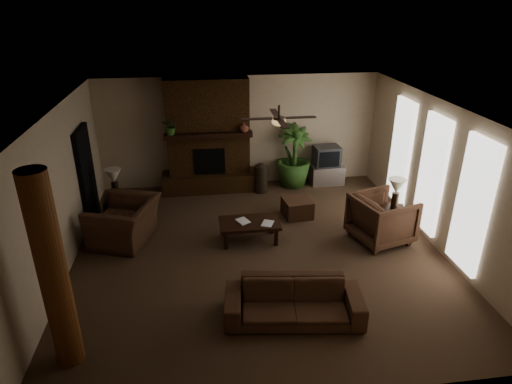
{
  "coord_description": "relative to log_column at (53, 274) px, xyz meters",
  "views": [
    {
      "loc": [
        -1.06,
        -7.37,
        4.62
      ],
      "look_at": [
        0.0,
        0.4,
        1.1
      ],
      "focal_mm": 31.24,
      "sensor_mm": 36.0,
      "label": 1
    }
  ],
  "objects": [
    {
      "name": "room_shell",
      "position": [
        2.95,
        2.4,
        0.0
      ],
      "size": [
        7.0,
        7.0,
        7.0
      ],
      "color": "#4D3726",
      "rests_on": "ground"
    },
    {
      "name": "fireplace",
      "position": [
        2.15,
        5.62,
        -0.24
      ],
      "size": [
        2.4,
        0.7,
        2.8
      ],
      "color": "#462A12",
      "rests_on": "ground"
    },
    {
      "name": "windows",
      "position": [
        6.4,
        2.6,
        -0.05
      ],
      "size": [
        0.08,
        3.65,
        2.35
      ],
      "color": "white",
      "rests_on": "ground"
    },
    {
      "name": "log_column",
      "position": [
        0.0,
        0.0,
        0.0
      ],
      "size": [
        0.36,
        0.36,
        2.8
      ],
      "primitive_type": "cylinder",
      "color": "brown",
      "rests_on": "ground"
    },
    {
      "name": "doorway",
      "position": [
        -0.49,
        4.2,
        -0.35
      ],
      "size": [
        0.1,
        1.0,
        2.1
      ],
      "primitive_type": "cube",
      "color": "black",
      "rests_on": "ground"
    },
    {
      "name": "ceiling_fan",
      "position": [
        3.35,
        2.7,
        1.13
      ],
      "size": [
        1.35,
        1.35,
        0.37
      ],
      "color": "black",
      "rests_on": "ceiling"
    },
    {
      "name": "sofa",
      "position": [
        3.21,
        0.42,
        -0.99
      ],
      "size": [
        2.16,
        0.87,
        0.82
      ],
      "primitive_type": "imported",
      "rotation": [
        0.0,
        0.0,
        -0.13
      ],
      "color": "#4B3020",
      "rests_on": "ground"
    },
    {
      "name": "armchair_left",
      "position": [
        0.35,
        3.2,
        -0.83
      ],
      "size": [
        1.21,
        1.51,
        1.14
      ],
      "primitive_type": "imported",
      "rotation": [
        0.0,
        0.0,
        -1.89
      ],
      "color": "#4B3020",
      "rests_on": "ground"
    },
    {
      "name": "armchair_right",
      "position": [
        5.46,
        2.52,
        -0.86
      ],
      "size": [
        1.24,
        1.28,
        1.08
      ],
      "primitive_type": "imported",
      "rotation": [
        0.0,
        0.0,
        1.86
      ],
      "color": "#4B3020",
      "rests_on": "ground"
    },
    {
      "name": "coffee_table",
      "position": [
        2.82,
        2.85,
        -1.03
      ],
      "size": [
        1.2,
        0.7,
        0.43
      ],
      "color": "black",
      "rests_on": "ground"
    },
    {
      "name": "ottoman",
      "position": [
        4.02,
        3.8,
        -1.2
      ],
      "size": [
        0.67,
        0.67,
        0.4
      ],
      "primitive_type": "cube",
      "rotation": [
        0.0,
        0.0,
        0.12
      ],
      "color": "#4B3020",
      "rests_on": "ground"
    },
    {
      "name": "tv_stand",
      "position": [
        5.21,
        5.55,
        -1.15
      ],
      "size": [
        0.85,
        0.51,
        0.5
      ],
      "primitive_type": "cube",
      "rotation": [
        0.0,
        0.0,
        -0.01
      ],
      "color": "silver",
      "rests_on": "ground"
    },
    {
      "name": "tv",
      "position": [
        5.17,
        5.54,
        -0.64
      ],
      "size": [
        0.68,
        0.56,
        0.52
      ],
      "color": "#353537",
      "rests_on": "tv_stand"
    },
    {
      "name": "floor_vase",
      "position": [
        3.41,
        5.24,
        -0.97
      ],
      "size": [
        0.34,
        0.34,
        0.77
      ],
      "color": "black",
      "rests_on": "ground"
    },
    {
      "name": "floor_plant",
      "position": [
        4.29,
        5.55,
        -0.95
      ],
      "size": [
        1.33,
        1.79,
        0.89
      ],
      "primitive_type": "imported",
      "rotation": [
        0.0,
        0.0,
        0.31
      ],
      "color": "#345B24",
      "rests_on": "ground"
    },
    {
      "name": "side_table_left",
      "position": [
        0.05,
        4.11,
        -1.12
      ],
      "size": [
        0.53,
        0.53,
        0.55
      ],
      "primitive_type": "cube",
      "rotation": [
        0.0,
        0.0,
        0.07
      ],
      "color": "black",
      "rests_on": "ground"
    },
    {
      "name": "lamp_left",
      "position": [
        0.06,
        4.16,
        -0.4
      ],
      "size": [
        0.46,
        0.46,
        0.65
      ],
      "color": "black",
      "rests_on": "side_table_left"
    },
    {
      "name": "side_table_right",
      "position": [
        5.79,
        2.83,
        -1.12
      ],
      "size": [
        0.63,
        0.63,
        0.55
      ],
      "primitive_type": "cube",
      "rotation": [
        0.0,
        0.0,
        -0.3
      ],
      "color": "black",
      "rests_on": "ground"
    },
    {
      "name": "lamp_right",
      "position": [
        5.82,
        2.81,
        -0.4
      ],
      "size": [
        0.42,
        0.42,
        0.65
      ],
      "color": "black",
      "rests_on": "side_table_right"
    },
    {
      "name": "mantel_plant",
      "position": [
        1.28,
        5.33,
        0.32
      ],
      "size": [
        0.49,
        0.52,
        0.33
      ],
      "primitive_type": "imported",
      "rotation": [
        0.0,
        0.0,
        -0.33
      ],
      "color": "#345B24",
      "rests_on": "fireplace"
    },
    {
      "name": "mantel_vase",
      "position": [
        3.01,
        5.32,
        0.27
      ],
      "size": [
        0.26,
        0.27,
        0.22
      ],
      "primitive_type": "imported",
      "rotation": [
        0.0,
        0.0,
        0.19
      ],
      "color": "brown",
      "rests_on": "fireplace"
    },
    {
      "name": "book_a",
      "position": [
        2.6,
        2.83,
        -0.83
      ],
      "size": [
        0.21,
        0.12,
        0.29
      ],
      "primitive_type": "imported",
      "rotation": [
        0.0,
        0.0,
        0.44
      ],
      "color": "#999999",
      "rests_on": "coffee_table"
    },
    {
      "name": "book_b",
      "position": [
        3.07,
        2.75,
        -0.82
      ],
      "size": [
        0.2,
        0.11,
        0.29
      ],
      "primitive_type": "imported",
      "rotation": [
        0.0,
        0.0,
        -0.41
      ],
      "color": "#999999",
      "rests_on": "coffee_table"
    }
  ]
}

